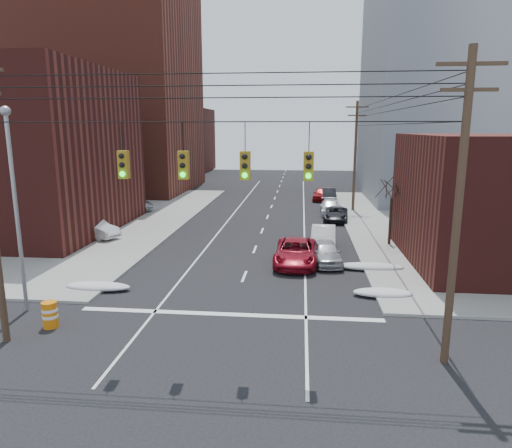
% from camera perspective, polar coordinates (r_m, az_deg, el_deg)
% --- Properties ---
extents(ground, '(160.00, 160.00, 0.00)m').
position_cam_1_polar(ground, '(15.70, -7.30, -20.49)').
color(ground, black).
rests_on(ground, ground).
extents(building_brick_tall, '(24.00, 20.00, 30.00)m').
position_cam_1_polar(building_brick_tall, '(67.00, -19.13, 16.96)').
color(building_brick_tall, maroon).
rests_on(building_brick_tall, ground).
extents(building_brick_far, '(22.00, 18.00, 12.00)m').
position_cam_1_polar(building_brick_far, '(91.68, -13.07, 10.13)').
color(building_brick_far, '#4A1916').
rests_on(building_brick_far, ground).
extents(building_office, '(22.00, 20.00, 25.00)m').
position_cam_1_polar(building_office, '(60.07, 24.82, 14.79)').
color(building_office, gray).
rests_on(building_office, ground).
extents(building_glass, '(20.00, 18.00, 22.00)m').
position_cam_1_polar(building_glass, '(85.51, 20.33, 12.96)').
color(building_glass, gray).
rests_on(building_glass, ground).
extents(utility_pole_right, '(2.20, 0.28, 11.00)m').
position_cam_1_polar(utility_pole_right, '(16.96, 23.97, 2.05)').
color(utility_pole_right, '#473323').
rests_on(utility_pole_right, ground).
extents(utility_pole_far, '(2.20, 0.28, 11.00)m').
position_cam_1_polar(utility_pole_far, '(47.26, 12.30, 8.50)').
color(utility_pole_far, '#473323').
rests_on(utility_pole_far, ground).
extents(traffic_signals, '(17.00, 0.42, 2.02)m').
position_cam_1_polar(traffic_signals, '(16.20, -5.28, 7.54)').
color(traffic_signals, black).
rests_on(traffic_signals, ground).
extents(street_light, '(0.44, 0.44, 9.32)m').
position_cam_1_polar(street_light, '(22.92, -27.97, 3.38)').
color(street_light, gray).
rests_on(street_light, ground).
extents(bare_tree, '(2.09, 2.20, 4.93)m').
position_cam_1_polar(bare_tree, '(34.05, 16.47, 1.16)').
color(bare_tree, black).
rests_on(bare_tree, ground).
extents(snow_nw, '(3.50, 1.08, 0.42)m').
position_cam_1_polar(snow_nw, '(25.64, -19.15, -7.37)').
color(snow_nw, silver).
rests_on(snow_nw, ground).
extents(snow_ne, '(3.00, 1.08, 0.42)m').
position_cam_1_polar(snow_ne, '(24.21, 15.58, -8.28)').
color(snow_ne, silver).
rests_on(snow_ne, ground).
extents(snow_east_far, '(4.00, 1.08, 0.42)m').
position_cam_1_polar(snow_east_far, '(28.42, 14.07, -5.17)').
color(snow_east_far, silver).
rests_on(snow_east_far, ground).
extents(red_pickup, '(2.73, 5.64, 1.55)m').
position_cam_1_polar(red_pickup, '(28.69, 5.00, -3.52)').
color(red_pickup, maroon).
rests_on(red_pickup, ground).
extents(parked_car_a, '(2.16, 4.40, 1.44)m').
position_cam_1_polar(parked_car_a, '(29.06, 8.73, -3.52)').
color(parked_car_a, '#ABABB0').
rests_on(parked_car_a, ground).
extents(parked_car_b, '(1.95, 4.87, 1.57)m').
position_cam_1_polar(parked_car_b, '(32.61, 8.41, -1.69)').
color(parked_car_b, silver).
rests_on(parked_car_b, ground).
extents(parked_car_c, '(2.56, 4.81, 1.29)m').
position_cam_1_polar(parked_car_c, '(42.45, 9.97, 1.23)').
color(parked_car_c, black).
rests_on(parked_car_c, ground).
extents(parked_car_d, '(1.99, 4.86, 1.41)m').
position_cam_1_polar(parked_car_d, '(45.59, 9.30, 2.06)').
color(parked_car_d, silver).
rests_on(parked_car_d, ground).
extents(parked_car_e, '(2.39, 4.66, 1.52)m').
position_cam_1_polar(parked_car_e, '(54.41, 8.18, 3.74)').
color(parked_car_e, maroon).
rests_on(parked_car_e, ground).
extents(parked_car_f, '(1.64, 4.47, 1.46)m').
position_cam_1_polar(parked_car_f, '(54.30, 9.06, 3.67)').
color(parked_car_f, black).
rests_on(parked_car_f, ground).
extents(lot_car_a, '(4.58, 3.04, 1.43)m').
position_cam_1_polar(lot_car_a, '(36.96, -19.65, -0.53)').
color(lot_car_a, silver).
rests_on(lot_car_a, sidewalk_nw).
extents(lot_car_b, '(5.93, 3.85, 1.52)m').
position_cam_1_polar(lot_car_b, '(47.40, -15.98, 2.38)').
color(lot_car_b, '#ADADB1').
rests_on(lot_car_b, sidewalk_nw).
extents(lot_car_c, '(5.79, 3.85, 1.56)m').
position_cam_1_polar(lot_car_c, '(37.96, -27.26, -0.75)').
color(lot_car_c, black).
rests_on(lot_car_c, sidewalk_nw).
extents(lot_car_d, '(4.15, 2.83, 1.31)m').
position_cam_1_polar(lot_car_d, '(48.84, -21.91, 2.12)').
color(lot_car_d, silver).
rests_on(lot_car_d, sidewalk_nw).
extents(construction_barrel, '(0.77, 0.77, 1.14)m').
position_cam_1_polar(construction_barrel, '(21.73, -24.36, -10.24)').
color(construction_barrel, orange).
rests_on(construction_barrel, ground).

